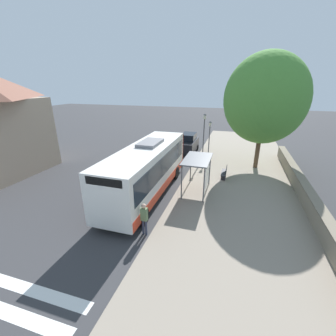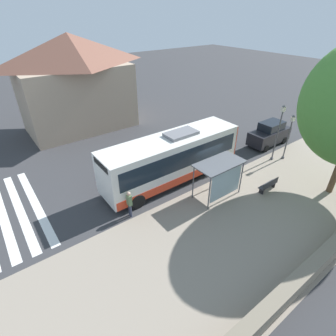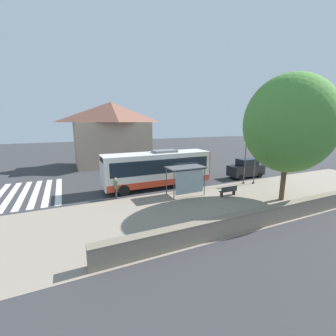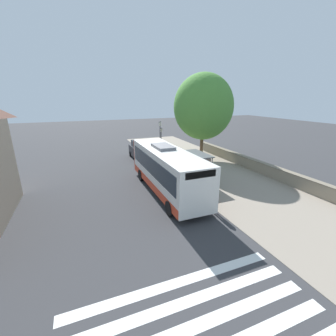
# 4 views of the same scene
# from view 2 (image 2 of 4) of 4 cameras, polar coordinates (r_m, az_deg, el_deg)

# --- Properties ---
(ground_plane) EXTENTS (120.00, 120.00, 0.00)m
(ground_plane) POSITION_cam_2_polar(r_m,az_deg,el_deg) (19.73, 9.81, -2.65)
(ground_plane) COLOR #353538
(ground_plane) RESTS_ON ground
(sidewalk_plaza) EXTENTS (9.00, 44.00, 0.02)m
(sidewalk_plaza) POSITION_cam_2_polar(r_m,az_deg,el_deg) (17.64, 20.31, -9.11)
(sidewalk_plaza) COLOR gray
(sidewalk_plaza) RESTS_ON ground
(stone_wall) EXTENTS (0.60, 20.00, 1.13)m
(stone_wall) POSITION_cam_2_polar(r_m,az_deg,el_deg) (16.25, 32.52, -14.30)
(stone_wall) COLOR gray
(stone_wall) RESTS_ON ground
(background_building) EXTENTS (6.70, 10.84, 9.07)m
(background_building) POSITION_cam_2_polar(r_m,az_deg,el_deg) (28.45, -19.56, 17.16)
(background_building) COLOR tan
(background_building) RESTS_ON ground
(bus) EXTENTS (2.75, 10.46, 3.64)m
(bus) POSITION_cam_2_polar(r_m,az_deg,el_deg) (18.52, 0.89, 2.28)
(bus) COLOR silver
(bus) RESTS_ON ground
(bus_shelter) EXTENTS (1.78, 3.27, 2.54)m
(bus_shelter) POSITION_cam_2_polar(r_m,az_deg,el_deg) (17.02, 11.42, -0.34)
(bus_shelter) COLOR #515459
(bus_shelter) RESTS_ON ground
(pedestrian) EXTENTS (0.34, 0.24, 1.80)m
(pedestrian) POSITION_cam_2_polar(r_m,az_deg,el_deg) (15.86, -8.41, -7.33)
(pedestrian) COLOR #2D3347
(pedestrian) RESTS_ON ground
(bench) EXTENTS (0.40, 1.68, 0.88)m
(bench) POSITION_cam_2_polar(r_m,az_deg,el_deg) (19.41, 21.05, -3.46)
(bench) COLOR #333338
(bench) RESTS_ON ground
(street_lamp_near) EXTENTS (0.28, 0.28, 4.68)m
(street_lamp_near) POSITION_cam_2_polar(r_m,az_deg,el_deg) (22.64, 22.96, 7.84)
(street_lamp_near) COLOR #4C4C51
(street_lamp_near) RESTS_ON ground
(street_lamp_far) EXTENTS (0.28, 0.28, 3.85)m
(street_lamp_far) POSITION_cam_2_polar(r_m,az_deg,el_deg) (23.36, 24.87, 6.84)
(street_lamp_far) COLOR #4C4C51
(street_lamp_far) RESTS_ON ground
(parked_car_behind_bus) EXTENTS (1.83, 4.28, 2.18)m
(parked_car_behind_bus) POSITION_cam_2_polar(r_m,az_deg,el_deg) (25.93, 21.20, 6.93)
(parked_car_behind_bus) COLOR black
(parked_car_behind_bus) RESTS_ON ground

